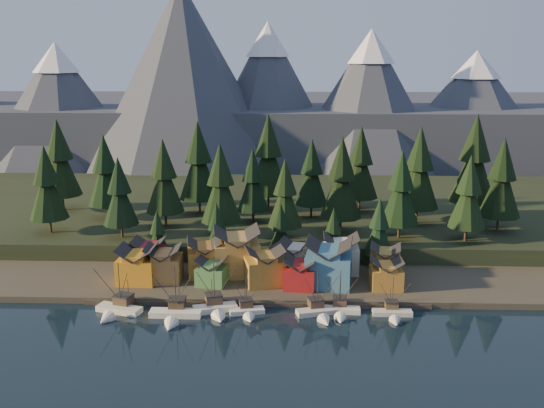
{
  "coord_description": "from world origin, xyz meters",
  "views": [
    {
      "loc": [
        8.22,
        -114.2,
        56.65
      ],
      "look_at": [
        3.06,
        30.0,
        20.57
      ],
      "focal_mm": 40.0,
      "sensor_mm": 36.0,
      "label": 1
    }
  ],
  "objects_px": {
    "boat_4": "(320,307)",
    "house_front_0": "(137,264)",
    "boat_2": "(216,302)",
    "house_front_1": "(164,262)",
    "boat_5": "(340,306)",
    "house_back_0": "(149,255)",
    "boat_0": "(116,304)",
    "house_back_1": "(205,257)",
    "boat_6": "(393,309)",
    "boat_3": "(247,306)",
    "boat_1": "(174,309)"
  },
  "relations": [
    {
      "from": "boat_0",
      "to": "boat_3",
      "type": "relative_size",
      "value": 1.24
    },
    {
      "from": "boat_6",
      "to": "house_front_1",
      "type": "height_order",
      "value": "house_front_1"
    },
    {
      "from": "boat_0",
      "to": "boat_6",
      "type": "distance_m",
      "value": 61.57
    },
    {
      "from": "house_back_0",
      "to": "boat_3",
      "type": "bearing_deg",
      "value": -38.69
    },
    {
      "from": "boat_0",
      "to": "house_back_0",
      "type": "relative_size",
      "value": 1.46
    },
    {
      "from": "boat_3",
      "to": "house_back_1",
      "type": "relative_size",
      "value": 1.04
    },
    {
      "from": "boat_3",
      "to": "house_front_1",
      "type": "bearing_deg",
      "value": 131.07
    },
    {
      "from": "boat_2",
      "to": "house_front_1",
      "type": "height_order",
      "value": "boat_2"
    },
    {
      "from": "house_back_0",
      "to": "boat_4",
      "type": "bearing_deg",
      "value": -26.63
    },
    {
      "from": "boat_4",
      "to": "house_back_0",
      "type": "relative_size",
      "value": 1.28
    },
    {
      "from": "boat_6",
      "to": "boat_3",
      "type": "bearing_deg",
      "value": -179.87
    },
    {
      "from": "boat_6",
      "to": "house_front_0",
      "type": "distance_m",
      "value": 62.51
    },
    {
      "from": "boat_4",
      "to": "house_back_1",
      "type": "height_order",
      "value": "house_back_1"
    },
    {
      "from": "boat_1",
      "to": "house_back_0",
      "type": "relative_size",
      "value": 1.46
    },
    {
      "from": "boat_0",
      "to": "house_back_0",
      "type": "distance_m",
      "value": 23.44
    },
    {
      "from": "boat_2",
      "to": "house_back_1",
      "type": "xyz_separation_m",
      "value": [
        -5.24,
        19.73,
        3.96
      ]
    },
    {
      "from": "boat_3",
      "to": "boat_5",
      "type": "distance_m",
      "value": 20.65
    },
    {
      "from": "boat_1",
      "to": "house_front_1",
      "type": "bearing_deg",
      "value": 108.62
    },
    {
      "from": "boat_5",
      "to": "house_back_0",
      "type": "bearing_deg",
      "value": 158.4
    },
    {
      "from": "boat_3",
      "to": "house_back_1",
      "type": "distance_m",
      "value": 24.29
    },
    {
      "from": "boat_6",
      "to": "house_back_1",
      "type": "height_order",
      "value": "house_back_1"
    },
    {
      "from": "boat_5",
      "to": "house_back_1",
      "type": "xyz_separation_m",
      "value": [
        -33.0,
        19.35,
        4.44
      ]
    },
    {
      "from": "house_front_0",
      "to": "house_back_0",
      "type": "relative_size",
      "value": 1.07
    },
    {
      "from": "boat_0",
      "to": "boat_2",
      "type": "bearing_deg",
      "value": 20.31
    },
    {
      "from": "boat_2",
      "to": "boat_6",
      "type": "distance_m",
      "value": 39.4
    },
    {
      "from": "house_front_0",
      "to": "house_front_1",
      "type": "xyz_separation_m",
      "value": [
        6.25,
        1.25,
        -0.07
      ]
    },
    {
      "from": "boat_3",
      "to": "house_back_0",
      "type": "bearing_deg",
      "value": 127.97
    },
    {
      "from": "boat_5",
      "to": "boat_1",
      "type": "bearing_deg",
      "value": -171.82
    },
    {
      "from": "boat_5",
      "to": "house_front_1",
      "type": "height_order",
      "value": "house_front_1"
    },
    {
      "from": "house_front_0",
      "to": "house_back_1",
      "type": "relative_size",
      "value": 0.94
    },
    {
      "from": "house_front_1",
      "to": "boat_0",
      "type": "bearing_deg",
      "value": -114.62
    },
    {
      "from": "boat_2",
      "to": "boat_4",
      "type": "height_order",
      "value": "boat_2"
    },
    {
      "from": "boat_0",
      "to": "house_front_1",
      "type": "xyz_separation_m",
      "value": [
        7.28,
        16.92,
        3.74
      ]
    },
    {
      "from": "boat_6",
      "to": "house_front_1",
      "type": "xyz_separation_m",
      "value": [
        -54.28,
        16.2,
        4.4
      ]
    },
    {
      "from": "boat_3",
      "to": "house_front_1",
      "type": "distance_m",
      "value": 27.72
    },
    {
      "from": "boat_3",
      "to": "house_front_0",
      "type": "xyz_separation_m",
      "value": [
        -28.28,
        15.06,
        4.23
      ]
    },
    {
      "from": "boat_3",
      "to": "house_front_0",
      "type": "relative_size",
      "value": 1.1
    },
    {
      "from": "boat_4",
      "to": "house_front_0",
      "type": "height_order",
      "value": "house_front_0"
    },
    {
      "from": "boat_3",
      "to": "house_back_0",
      "type": "xyz_separation_m",
      "value": [
        -27.11,
        22.45,
        4.03
      ]
    },
    {
      "from": "house_back_0",
      "to": "boat_2",
      "type": "bearing_deg",
      "value": -46.49
    },
    {
      "from": "house_front_0",
      "to": "boat_4",
      "type": "bearing_deg",
      "value": -17.46
    },
    {
      "from": "house_back_0",
      "to": "house_front_0",
      "type": "bearing_deg",
      "value": -98.09
    },
    {
      "from": "house_back_1",
      "to": "house_back_0",
      "type": "bearing_deg",
      "value": 161.5
    },
    {
      "from": "boat_0",
      "to": "house_back_1",
      "type": "relative_size",
      "value": 1.29
    },
    {
      "from": "boat_5",
      "to": "house_back_0",
      "type": "xyz_separation_m",
      "value": [
        -47.73,
        21.36,
        4.07
      ]
    },
    {
      "from": "boat_4",
      "to": "boat_1",
      "type": "bearing_deg",
      "value": 168.67
    },
    {
      "from": "boat_5",
      "to": "house_back_1",
      "type": "bearing_deg",
      "value": 152.12
    },
    {
      "from": "boat_5",
      "to": "house_back_0",
      "type": "distance_m",
      "value": 52.45
    },
    {
      "from": "boat_6",
      "to": "house_back_1",
      "type": "xyz_separation_m",
      "value": [
        -44.62,
        20.33,
        4.64
      ]
    },
    {
      "from": "house_front_0",
      "to": "boat_5",
      "type": "bearing_deg",
      "value": -14.55
    }
  ]
}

